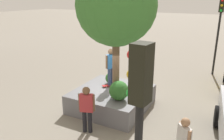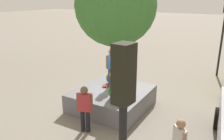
% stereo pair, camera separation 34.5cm
% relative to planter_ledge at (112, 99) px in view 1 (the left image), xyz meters
% --- Properties ---
extents(ground_plane, '(120.00, 120.00, 0.00)m').
position_rel_planter_ledge_xyz_m(ground_plane, '(-0.09, -0.03, -0.41)').
color(ground_plane, gray).
extents(planter_ledge, '(3.06, 2.95, 0.81)m').
position_rel_planter_ledge_xyz_m(planter_ledge, '(0.00, 0.00, 0.00)').
color(planter_ledge, slate).
rests_on(planter_ledge, ground).
extents(plaza_tree, '(2.97, 2.97, 5.01)m').
position_rel_planter_ledge_xyz_m(plaza_tree, '(0.43, 0.40, 3.91)').
color(plaza_tree, brown).
rests_on(plaza_tree, planter_ledge).
extents(boxwood_shrub, '(0.76, 0.76, 0.76)m').
position_rel_planter_ledge_xyz_m(boxwood_shrub, '(0.74, 0.69, 0.79)').
color(boxwood_shrub, '#2D6628').
rests_on(boxwood_shrub, planter_ledge).
extents(hedge_clump, '(0.51, 0.51, 0.51)m').
position_rel_planter_ledge_xyz_m(hedge_clump, '(-0.68, -0.42, 0.66)').
color(hedge_clump, '#2D6628').
rests_on(hedge_clump, planter_ledge).
extents(skateboard, '(0.76, 0.66, 0.07)m').
position_rel_planter_ledge_xyz_m(skateboard, '(-0.37, -0.25, 0.46)').
color(skateboard, '#A51E1E').
rests_on(skateboard, planter_ledge).
extents(skateboarder, '(0.52, 0.34, 1.64)m').
position_rel_planter_ledge_xyz_m(skateboarder, '(-0.37, -0.25, 1.42)').
color(skateboarder, navy).
rests_on(skateboarder, skateboard).
extents(traffic_light_corner, '(0.31, 0.35, 4.09)m').
position_rel_planter_ledge_xyz_m(traffic_light_corner, '(5.35, 3.28, 2.40)').
color(traffic_light_corner, black).
rests_on(traffic_light_corner, ground).
extents(traffic_light_median, '(0.34, 0.29, 4.61)m').
position_rel_planter_ledge_xyz_m(traffic_light_median, '(-6.91, 3.43, 2.73)').
color(traffic_light_median, black).
rests_on(traffic_light_median, ground).
extents(pedestrian_crossing, '(0.43, 0.43, 1.60)m').
position_rel_planter_ledge_xyz_m(pedestrian_crossing, '(2.44, 3.51, 0.52)').
color(pedestrian_crossing, '#847056').
rests_on(pedestrian_crossing, ground).
extents(passerby_with_bag, '(0.34, 0.56, 1.73)m').
position_rel_planter_ledge_xyz_m(passerby_with_bag, '(2.13, 0.14, 0.59)').
color(passerby_with_bag, black).
rests_on(passerby_with_bag, ground).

